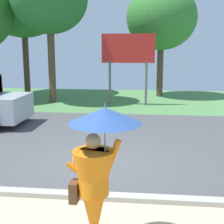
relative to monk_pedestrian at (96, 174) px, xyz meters
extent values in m
cube|color=#4C4C4F|center=(-0.47, 5.45, -1.16)|extent=(40.00, 8.00, 0.10)
cube|color=#53894B|center=(-0.47, 13.45, -1.16)|extent=(40.00, 8.00, 0.10)
cube|color=#B2AD9E|center=(-0.47, 1.45, -1.06)|extent=(40.00, 0.24, 0.10)
cone|color=orange|center=(-0.04, 0.00, -0.38)|extent=(0.60, 0.60, 1.45)
cylinder|color=orange|center=(-0.04, 0.00, 0.02)|extent=(0.44, 0.44, 0.65)
sphere|color=tan|center=(-0.04, 0.00, 0.48)|extent=(0.22, 0.22, 0.22)
cylinder|color=orange|center=(0.24, 0.00, 0.29)|extent=(0.24, 0.09, 0.45)
cylinder|color=orange|center=(-0.30, 0.02, 0.05)|extent=(0.29, 0.08, 0.24)
cylinder|color=gray|center=(0.13, 0.00, 0.52)|extent=(0.02, 0.02, 0.75)
cone|color=#33569E|center=(0.13, 0.00, 0.85)|extent=(1.02, 1.02, 0.22)
cylinder|color=gray|center=(0.13, 0.00, 0.97)|extent=(0.02, 0.02, 0.10)
cube|color=beige|center=(-0.34, 0.05, 0.15)|extent=(0.02, 0.11, 0.16)
cube|color=brown|center=(-0.31, -0.05, -0.26)|extent=(0.12, 0.24, 0.30)
cylinder|color=black|center=(-4.66, 7.93, -0.73)|extent=(0.76, 0.28, 0.76)
cylinder|color=slate|center=(-1.15, 11.70, -0.01)|extent=(0.12, 0.12, 2.20)
cylinder|color=slate|center=(0.65, 11.70, -0.01)|extent=(0.12, 0.12, 2.20)
cube|color=red|center=(-0.25, 11.70, 1.69)|extent=(2.60, 0.10, 1.40)
cylinder|color=brown|center=(-4.22, 12.10, 0.90)|extent=(0.36, 0.36, 4.01)
cylinder|color=brown|center=(1.43, 14.82, 0.50)|extent=(0.36, 0.36, 3.22)
ellipsoid|color=#387F33|center=(1.43, 14.82, 3.38)|extent=(3.98, 3.98, 3.62)
cylinder|color=brown|center=(-6.67, 14.92, 0.95)|extent=(0.36, 0.36, 4.12)
camera|label=1|loc=(0.69, -4.24, 1.77)|focal=51.62mm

